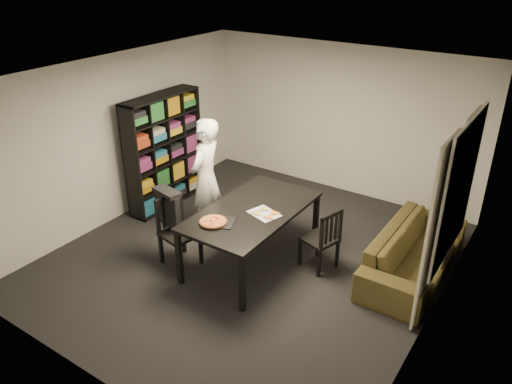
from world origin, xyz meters
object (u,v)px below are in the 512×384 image
Objects in this scene: person at (206,178)px; baking_tray at (219,222)px; chair_left at (175,226)px; pepperoni_pizza at (213,222)px; sofa at (414,252)px; chair_right at (325,236)px; dining_table at (252,214)px; bookshelf at (164,151)px.

person is 1.18m from baking_tray.
pepperoni_pizza is (0.69, -0.02, 0.30)m from chair_left.
baking_tray is 0.18× the size of sofa.
person is (-1.93, -0.11, 0.40)m from chair_right.
chair_left reaches higher than sofa.
sofa is (2.16, 1.59, -0.54)m from pepperoni_pizza.
chair_right is 0.50× the size of person.
dining_table is at bearing 71.22° from pepperoni_pizza.
sofa is (2.98, 0.71, -0.60)m from person.
sofa is at bearing 92.17° from person.
pepperoni_pizza reaches higher than baking_tray.
bookshelf is 1.03× the size of person.
chair_left is at bearing -46.18° from chair_right.
bookshelf is 2.34m from dining_table.
chair_right is 1.98m from person.
dining_table is 1.07m from chair_left.
sofa is at bearing -49.45° from chair_left.
baking_tray is 0.08m from pepperoni_pizza.
chair_right is 2.28× the size of baking_tray.
chair_left is (-0.89, -0.56, -0.20)m from dining_table.
bookshelf reaches higher than baking_tray.
chair_right is at bearing 81.85° from person.
chair_right is 2.60× the size of pepperoni_pizza.
person reaches higher than chair_right.
person reaches higher than dining_table.
bookshelf reaches higher than dining_table.
baking_tray reaches higher than dining_table.
pepperoni_pizza is 2.73m from sofa.
sofa is (2.85, 1.56, -0.24)m from chair_left.
chair_left is at bearing 178.18° from pepperoni_pizza.
chair_left is 2.04m from chair_right.
sofa is (2.12, 1.52, -0.52)m from baking_tray.
bookshelf reaches higher than chair_left.
person reaches higher than baking_tray.
person is (1.20, -0.40, -0.03)m from bookshelf.
chair_left is 0.93m from person.
chair_left reaches higher than dining_table.
bookshelf reaches higher than pepperoni_pizza.
baking_tray is (-0.16, -0.52, 0.08)m from dining_table.
pepperoni_pizza is at bearing 32.12° from person.
chair_left is 3.26m from sofa.
dining_table is at bearing 62.96° from person.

